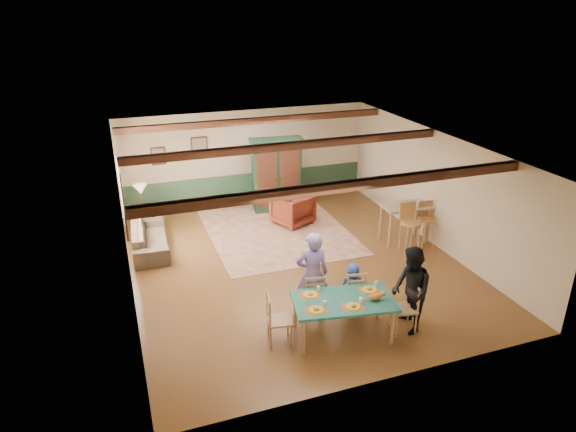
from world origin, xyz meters
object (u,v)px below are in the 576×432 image
object	(u,v)px
dining_table	(343,318)
person_child	(352,287)
counter_table	(404,223)
armoire	(277,175)
sofa	(150,238)
end_table	(144,219)
dining_chair_end_right	(404,307)
person_woman	(411,290)
person_man	(312,274)
table_lamp	(141,196)
bar_stool_left	(410,229)
bar_stool_right	(427,225)
dining_chair_end_left	(279,319)
dining_chair_far_left	(313,294)
dining_chair_far_right	(353,291)
armchair	(293,209)
cat	(375,296)

from	to	relation	value
dining_table	person_child	size ratio (longest dim) A/B	1.79
counter_table	armoire	bearing A→B (deg)	127.14
sofa	end_table	world-z (taller)	end_table
person_child	counter_table	xyz separation A→B (m)	(2.53, 2.34, -0.02)
end_table	dining_chair_end_right	bearing A→B (deg)	-56.53
person_woman	sofa	bearing A→B (deg)	-129.98
person_woman	armoire	size ratio (longest dim) A/B	0.78
person_man	end_table	world-z (taller)	person_man
table_lamp	bar_stool_left	distance (m)	6.59
armoire	counter_table	world-z (taller)	armoire
end_table	person_child	bearing A→B (deg)	-56.44
sofa	counter_table	bearing A→B (deg)	-102.33
counter_table	bar_stool_right	distance (m)	0.55
armoire	table_lamp	world-z (taller)	armoire
dining_chair_end_left	bar_stool_left	distance (m)	4.52
dining_chair_far_left	sofa	bearing A→B (deg)	-46.05
person_woman	dining_chair_end_left	bearing A→B (deg)	-90.00
end_table	bar_stool_right	distance (m)	7.00
bar_stool_right	sofa	bearing A→B (deg)	169.51
dining_chair_far_left	counter_table	distance (m)	4.01
bar_stool_left	dining_chair_far_right	bearing A→B (deg)	-139.67
dining_chair_end_left	bar_stool_left	xyz separation A→B (m)	(3.93, 2.24, 0.13)
person_child	armchair	distance (m)	4.23
dining_chair_end_left	bar_stool_right	distance (m)	5.11
armoire	dining_chair_far_left	bearing A→B (deg)	-94.40
dining_chair_far_right	person_woman	distance (m)	1.12
person_man	sofa	bearing A→B (deg)	-45.38
bar_stool_left	bar_stool_right	world-z (taller)	bar_stool_left
armoire	bar_stool_right	bearing A→B (deg)	-45.35
dining_table	end_table	world-z (taller)	dining_table
end_table	counter_table	bearing A→B (deg)	-24.87
dining_chair_far_right	table_lamp	world-z (taller)	table_lamp
dining_chair_far_left	table_lamp	size ratio (longest dim) A/B	1.55
dining_table	dining_chair_end_left	size ratio (longest dim) A/B	1.89
armoire	armchair	bearing A→B (deg)	-79.23
dining_chair_far_left	sofa	size ratio (longest dim) A/B	0.45
dining_chair_end_right	cat	world-z (taller)	dining_chair_end_right
dining_chair_far_left	person_child	distance (m)	0.77
person_woman	armoire	xyz separation A→B (m)	(-0.39, 6.21, 0.22)
dining_chair_end_left	person_child	world-z (taller)	person_child
sofa	counter_table	distance (m)	6.07
dining_table	bar_stool_right	world-z (taller)	bar_stool_right
bar_stool_left	person_woman	bearing A→B (deg)	-119.66
cat	armoire	size ratio (longest dim) A/B	0.17
armoire	bar_stool_left	xyz separation A→B (m)	(2.05, -3.56, -0.42)
dining_table	person_child	xyz separation A→B (m)	(0.51, 0.69, 0.12)
dining_chair_end_right	counter_table	bearing A→B (deg)	158.91
sofa	bar_stool_right	size ratio (longest dim) A/B	1.87
cat	armchair	distance (m)	5.12
bar_stool_right	dining_chair_far_right	bearing A→B (deg)	-138.39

